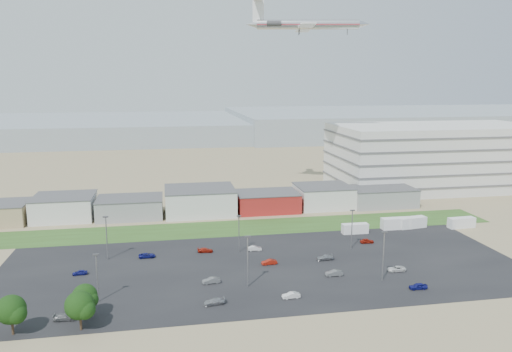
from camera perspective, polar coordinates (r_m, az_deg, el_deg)
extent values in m
plane|color=#817252|center=(97.86, 0.30, -14.73)|extent=(700.00, 700.00, 0.00)
cube|color=black|center=(116.77, 0.91, -10.37)|extent=(120.00, 50.00, 0.01)
cube|color=#324E1D|center=(145.95, -3.50, -6.00)|extent=(160.00, 16.00, 0.02)
cube|color=silver|center=(212.69, 19.78, 2.15)|extent=(80.00, 40.00, 25.00)
imported|color=silver|center=(118.52, 15.75, -10.17)|extent=(4.15, 1.95, 1.15)
imported|color=#595B5E|center=(112.99, 8.90, -10.90)|extent=(3.91, 1.41, 1.28)
imported|color=navy|center=(110.29, 18.04, -11.88)|extent=(3.81, 1.68, 1.27)
imported|color=#A5A5AA|center=(98.89, -4.80, -14.10)|extent=(4.37, 2.22, 1.21)
imported|color=#595B5E|center=(108.29, -5.13, -11.81)|extent=(3.92, 1.70, 1.25)
imported|color=navy|center=(118.84, -19.49, -10.35)|extent=(3.25, 1.48, 1.08)
imported|color=maroon|center=(126.71, -5.82, -8.43)|extent=(4.01, 2.02, 1.12)
imported|color=maroon|center=(118.14, 1.53, -9.80)|extent=(3.74, 1.58, 1.20)
imported|color=maroon|center=(136.05, 12.56, -7.25)|extent=(3.70, 1.66, 1.24)
imported|color=navy|center=(125.28, -12.34, -8.86)|extent=(4.06, 1.95, 1.12)
imported|color=#595B5E|center=(98.94, -20.96, -14.80)|extent=(4.34, 1.97, 1.23)
imported|color=silver|center=(127.30, -0.14, -8.27)|extent=(3.63, 1.61, 1.16)
imported|color=#A5A5AA|center=(122.01, 7.88, -9.22)|extent=(4.20, 1.81, 1.21)
imported|color=silver|center=(101.37, 4.03, -13.45)|extent=(3.63, 1.39, 1.18)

